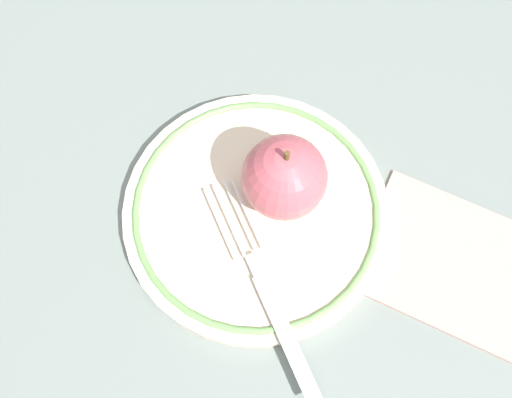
{
  "coord_description": "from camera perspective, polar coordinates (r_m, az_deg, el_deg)",
  "views": [
    {
      "loc": [
        -0.11,
        -0.13,
        0.46
      ],
      "look_at": [
        0.01,
        -0.02,
        0.03
      ],
      "focal_mm": 40.0,
      "sensor_mm": 36.0,
      "label": 1
    }
  ],
  "objects": [
    {
      "name": "fork",
      "position": [
        0.45,
        1.08,
        -9.39
      ],
      "size": [
        0.09,
        0.18,
        0.0
      ],
      "rotation": [
        0.0,
        0.0,
        1.16
      ],
      "color": "silver",
      "rests_on": "plate"
    },
    {
      "name": "napkin_folded",
      "position": [
        0.5,
        19.26,
        -6.04
      ],
      "size": [
        0.15,
        0.18,
        0.01
      ],
      "primitive_type": "cube",
      "rotation": [
        0.0,
        0.0,
        0.3
      ],
      "color": "tan",
      "rests_on": "ground_plane"
    },
    {
      "name": "apple_red_whole",
      "position": [
        0.45,
        2.87,
        2.18
      ],
      "size": [
        0.07,
        0.07,
        0.08
      ],
      "color": "#B64F58",
      "rests_on": "plate"
    },
    {
      "name": "ground_plane",
      "position": [
        0.49,
        -2.7,
        -1.33
      ],
      "size": [
        2.0,
        2.0,
        0.0
      ],
      "primitive_type": "plane",
      "color": "slate"
    },
    {
      "name": "plate",
      "position": [
        0.48,
        0.0,
        -1.21
      ],
      "size": [
        0.22,
        0.22,
        0.01
      ],
      "color": "beige",
      "rests_on": "ground_plane"
    }
  ]
}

